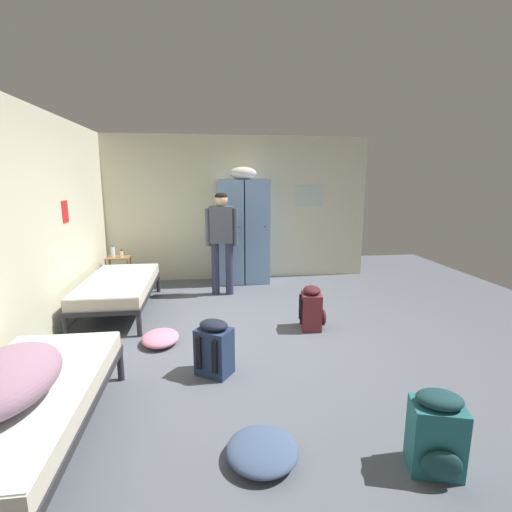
# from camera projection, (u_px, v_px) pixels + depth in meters

# --- Properties ---
(ground_plane) EXTENTS (9.12, 9.12, 0.00)m
(ground_plane) POSITION_uv_depth(u_px,v_px,m) (259.00, 339.00, 4.43)
(ground_plane) COLOR #565B66
(room_backdrop) EXTENTS (4.89, 5.76, 2.64)m
(room_backdrop) POSITION_uv_depth(u_px,v_px,m) (156.00, 218.00, 5.30)
(room_backdrop) COLOR beige
(room_backdrop) RESTS_ON ground_plane
(locker_bank) EXTENTS (0.90, 0.55, 2.07)m
(locker_bank) POSITION_uv_depth(u_px,v_px,m) (243.00, 230.00, 6.74)
(locker_bank) COLOR #7A9ECC
(locker_bank) RESTS_ON ground_plane
(shelf_unit) EXTENTS (0.38, 0.30, 0.57)m
(shelf_unit) POSITION_uv_depth(u_px,v_px,m) (119.00, 270.00, 6.38)
(shelf_unit) COLOR brown
(shelf_unit) RESTS_ON ground_plane
(bed_left_front) EXTENTS (0.90, 1.90, 0.49)m
(bed_left_front) POSITION_uv_depth(u_px,v_px,m) (23.00, 403.00, 2.52)
(bed_left_front) COLOR #28282D
(bed_left_front) RESTS_ON ground_plane
(bed_left_rear) EXTENTS (0.90, 1.90, 0.49)m
(bed_left_rear) POSITION_uv_depth(u_px,v_px,m) (119.00, 286.00, 5.29)
(bed_left_rear) COLOR #28282D
(bed_left_rear) RESTS_ON ground_plane
(bedding_heap) EXTENTS (0.60, 0.89, 0.30)m
(bedding_heap) POSITION_uv_depth(u_px,v_px,m) (5.00, 379.00, 2.33)
(bedding_heap) COLOR gray
(bedding_heap) RESTS_ON bed_left_front
(person_traveler) EXTENTS (0.52, 0.27, 1.65)m
(person_traveler) POSITION_uv_depth(u_px,v_px,m) (222.00, 234.00, 5.99)
(person_traveler) COLOR #2D334C
(person_traveler) RESTS_ON ground_plane
(water_bottle) EXTENTS (0.06, 0.06, 0.20)m
(water_bottle) POSITION_uv_depth(u_px,v_px,m) (113.00, 252.00, 6.32)
(water_bottle) COLOR white
(water_bottle) RESTS_ON shelf_unit
(lotion_bottle) EXTENTS (0.05, 0.05, 0.13)m
(lotion_bottle) POSITION_uv_depth(u_px,v_px,m) (122.00, 254.00, 6.29)
(lotion_bottle) COLOR beige
(lotion_bottle) RESTS_ON shelf_unit
(backpack_navy) EXTENTS (0.41, 0.41, 0.55)m
(backpack_navy) POSITION_uv_depth(u_px,v_px,m) (215.00, 348.00, 3.61)
(backpack_navy) COLOR navy
(backpack_navy) RESTS_ON ground_plane
(backpack_teal) EXTENTS (0.38, 0.39, 0.55)m
(backpack_teal) POSITION_uv_depth(u_px,v_px,m) (437.00, 434.00, 2.40)
(backpack_teal) COLOR #23666B
(backpack_teal) RESTS_ON ground_plane
(backpack_maroon) EXTENTS (0.37, 0.35, 0.55)m
(backpack_maroon) POSITION_uv_depth(u_px,v_px,m) (312.00, 309.00, 4.72)
(backpack_maroon) COLOR maroon
(backpack_maroon) RESTS_ON ground_plane
(clothes_pile_pink) EXTENTS (0.42, 0.52, 0.14)m
(clothes_pile_pink) POSITION_uv_depth(u_px,v_px,m) (161.00, 338.00, 4.31)
(clothes_pile_pink) COLOR pink
(clothes_pile_pink) RESTS_ON ground_plane
(clothes_pile_denim) EXTENTS (0.49, 0.51, 0.14)m
(clothes_pile_denim) POSITION_uv_depth(u_px,v_px,m) (262.00, 450.00, 2.52)
(clothes_pile_denim) COLOR #42567A
(clothes_pile_denim) RESTS_ON ground_plane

